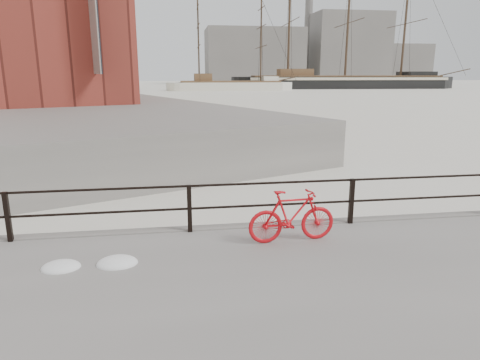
{
  "coord_description": "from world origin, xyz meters",
  "views": [
    {
      "loc": [
        -7.23,
        -8.58,
        3.55
      ],
      "look_at": [
        -5.7,
        1.5,
        1.0
      ],
      "focal_mm": 32.0,
      "sensor_mm": 36.0,
      "label": 1
    }
  ],
  "objects_px": {
    "barque_black": "(344,88)",
    "bicycle": "(292,216)",
    "schooner_mid": "(230,90)",
    "schooner_left": "(29,94)",
    "workboat_near": "(10,113)"
  },
  "relations": [
    {
      "from": "barque_black",
      "to": "bicycle",
      "type": "bearing_deg",
      "value": -109.44
    },
    {
      "from": "schooner_mid",
      "to": "schooner_left",
      "type": "relative_size",
      "value": 1.22
    },
    {
      "from": "bicycle",
      "to": "barque_black",
      "type": "relative_size",
      "value": 0.03
    },
    {
      "from": "bicycle",
      "to": "schooner_mid",
      "type": "xyz_separation_m",
      "value": [
        9.65,
        83.97,
        -0.87
      ]
    },
    {
      "from": "bicycle",
      "to": "schooner_left",
      "type": "xyz_separation_m",
      "value": [
        -27.55,
        74.36,
        -0.87
      ]
    },
    {
      "from": "bicycle",
      "to": "schooner_mid",
      "type": "relative_size",
      "value": 0.06
    },
    {
      "from": "schooner_mid",
      "to": "schooner_left",
      "type": "distance_m",
      "value": 38.43
    },
    {
      "from": "schooner_left",
      "to": "workboat_near",
      "type": "height_order",
      "value": "schooner_left"
    },
    {
      "from": "bicycle",
      "to": "schooner_mid",
      "type": "height_order",
      "value": "schooner_mid"
    },
    {
      "from": "schooner_mid",
      "to": "workboat_near",
      "type": "height_order",
      "value": "schooner_mid"
    },
    {
      "from": "workboat_near",
      "to": "barque_black",
      "type": "bearing_deg",
      "value": 11.12
    },
    {
      "from": "schooner_left",
      "to": "schooner_mid",
      "type": "bearing_deg",
      "value": 10.24
    },
    {
      "from": "schooner_mid",
      "to": "workboat_near",
      "type": "relative_size",
      "value": 2.56
    },
    {
      "from": "bicycle",
      "to": "schooner_left",
      "type": "bearing_deg",
      "value": 106.84
    },
    {
      "from": "schooner_mid",
      "to": "schooner_left",
      "type": "height_order",
      "value": "schooner_mid"
    }
  ]
}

